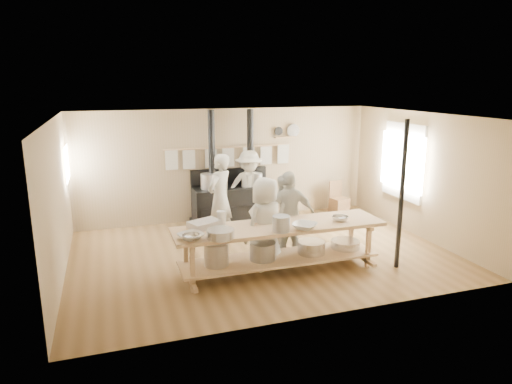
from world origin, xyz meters
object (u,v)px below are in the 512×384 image
Objects in this scene: cook_left at (283,216)px; chair at (339,204)px; cook_center at (265,224)px; cook_by_window at (249,187)px; cook_far_left at (220,198)px; cook_right at (289,215)px; roasting_pan at (205,224)px; prep_table at (279,243)px; stove at (232,201)px.

cook_left reaches higher than chair.
cook_by_window reaches higher than cook_center.
cook_left is at bearing 86.22° from cook_far_left.
cook_right is (0.57, 0.31, 0.01)m from cook_center.
cook_left reaches higher than roasting_pan.
prep_table is 3.94m from chair.
cook_right is 2.30m from cook_by_window.
prep_table is 1.31m from roasting_pan.
stove is 1.60× the size of cook_center.
cook_center reaches higher than roasting_pan.
cook_left is (0.35, 0.71, 0.25)m from prep_table.
cook_by_window is at bearing -174.54° from cook_far_left.
prep_table is 2.89m from cook_by_window.
cook_right is at bearing -176.75° from cook_center.
cook_right is at bearing -80.54° from stove.
roasting_pan is at bearing -115.91° from cook_by_window.
roasting_pan is at bearing 3.47° from cook_left.
cook_by_window is (0.52, 2.60, 0.03)m from cook_center.
cook_right is at bearing -145.08° from chair.
cook_by_window is (0.36, 2.85, 0.32)m from prep_table.
prep_table is 2.20× the size of cook_right.
cook_left is at bearing 64.16° from prep_table.
cook_far_left reaches higher than cook_center.
stove is at bearing -94.18° from cook_left.
stove is 1.45× the size of cook_far_left.
cook_by_window reaches higher than cook_left.
cook_by_window is at bearing -103.07° from cook_left.
cook_far_left is at bearing -129.04° from cook_by_window.
cook_by_window is (0.02, 2.14, 0.07)m from cook_left.
cook_center is at bearing -0.78° from roasting_pan.
stove reaches higher than chair.
cook_far_left is at bearing -116.70° from stove.
prep_table is 2.13× the size of cook_by_window.
cook_right is at bearing 53.29° from prep_table.
chair is (2.33, 0.02, -0.60)m from cook_by_window.
stove is 2.52m from cook_right.
cook_by_window is (0.91, 0.92, -0.06)m from cook_far_left.
cook_center is at bearing 34.47° from cook_right.
roasting_pan reaches higher than chair.
cook_by_window reaches higher than prep_table.
roasting_pan is (-1.63, -0.29, 0.09)m from cook_right.
stove reaches higher than cook_far_left.
cook_center is at bearing -95.81° from cook_by_window.
cook_far_left is 2.21× the size of chair.
cook_by_window is 3.03m from roasting_pan.
chair is at bearing 5.89° from cook_by_window.
cook_by_window reaches higher than chair.
chair is 1.63× the size of roasting_pan.
prep_table is at bearing 97.89° from cook_center.
cook_far_left reaches higher than chair.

